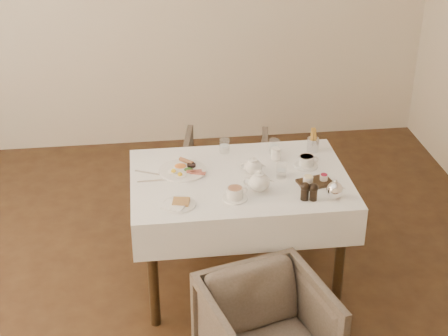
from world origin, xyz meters
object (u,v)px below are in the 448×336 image
object	(u,v)px
armchair_near	(267,334)
teapot_centre	(253,166)
armchair_far	(226,175)
table	(240,195)
breakfast_plate	(183,170)

from	to	relation	value
armchair_near	teapot_centre	xyz separation A→B (m)	(0.06, 0.85, 0.53)
armchair_far	teapot_centre	world-z (taller)	teapot_centre
table	teapot_centre	distance (m)	0.20
table	breakfast_plate	xyz separation A→B (m)	(-0.33, 0.12, 0.13)
table	armchair_far	bearing A→B (deg)	87.90
table	breakfast_plate	distance (m)	0.37
armchair_near	armchair_far	size ratio (longest dim) A/B	1.00
table	teapot_centre	xyz separation A→B (m)	(0.08, 0.03, 0.17)
table	teapot_centre	size ratio (longest dim) A/B	8.79
breakfast_plate	armchair_near	bearing A→B (deg)	-89.32
armchair_far	breakfast_plate	xyz separation A→B (m)	(-0.36, -0.77, 0.48)
armchair_near	teapot_centre	size ratio (longest dim) A/B	4.30
table	armchair_near	size ratio (longest dim) A/B	2.05
armchair_near	armchair_far	bearing A→B (deg)	74.31
table	armchair_near	world-z (taller)	table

